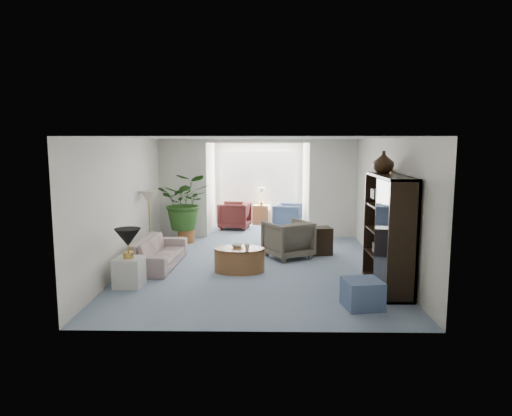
{
  "coord_description": "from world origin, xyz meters",
  "views": [
    {
      "loc": [
        0.17,
        -8.73,
        2.44
      ],
      "look_at": [
        0.0,
        0.6,
        1.1
      ],
      "focal_mm": 32.69,
      "sensor_mm": 36.0,
      "label": 1
    }
  ],
  "objects_px": {
    "sunroom_chair_maroon": "(234,215)",
    "sunroom_chair_blue": "(288,216)",
    "coffee_cup": "(247,247)",
    "entertainment_cabinet": "(388,232)",
    "sofa": "(159,252)",
    "plant_pot": "(186,236)",
    "coffee_bowl": "(237,246)",
    "ottoman": "(362,294)",
    "framed_picture": "(388,182)",
    "floor_lamp": "(149,197)",
    "table_lamp": "(128,237)",
    "cabinet_urn": "(384,162)",
    "end_table": "(129,272)",
    "wingback_chair": "(288,239)",
    "side_table_dark": "(319,241)",
    "sunroom_table": "(261,215)",
    "coffee_table": "(239,260)"
  },
  "relations": [
    {
      "from": "wingback_chair",
      "to": "floor_lamp",
      "type": "bearing_deg",
      "value": -34.25
    },
    {
      "from": "ottoman",
      "to": "plant_pot",
      "type": "xyz_separation_m",
      "value": [
        -3.35,
        4.44,
        -0.05
      ]
    },
    {
      "from": "end_table",
      "to": "sunroom_chair_blue",
      "type": "bearing_deg",
      "value": 60.99
    },
    {
      "from": "entertainment_cabinet",
      "to": "sunroom_table",
      "type": "distance_m",
      "value": 6.43
    },
    {
      "from": "wingback_chair",
      "to": "coffee_bowl",
      "type": "bearing_deg",
      "value": 14.38
    },
    {
      "from": "framed_picture",
      "to": "plant_pot",
      "type": "relative_size",
      "value": 1.25
    },
    {
      "from": "side_table_dark",
      "to": "entertainment_cabinet",
      "type": "bearing_deg",
      "value": -69.51
    },
    {
      "from": "table_lamp",
      "to": "sunroom_chair_blue",
      "type": "bearing_deg",
      "value": 60.99
    },
    {
      "from": "table_lamp",
      "to": "coffee_cup",
      "type": "distance_m",
      "value": 2.17
    },
    {
      "from": "sunroom_chair_maroon",
      "to": "sunroom_chair_blue",
      "type": "bearing_deg",
      "value": 99.89
    },
    {
      "from": "coffee_bowl",
      "to": "coffee_cup",
      "type": "relative_size",
      "value": 2.11
    },
    {
      "from": "wingback_chair",
      "to": "sunroom_chair_maroon",
      "type": "bearing_deg",
      "value": -97.75
    },
    {
      "from": "side_table_dark",
      "to": "plant_pot",
      "type": "xyz_separation_m",
      "value": [
        -3.1,
        1.15,
        -0.14
      ]
    },
    {
      "from": "end_table",
      "to": "ottoman",
      "type": "relative_size",
      "value": 0.95
    },
    {
      "from": "table_lamp",
      "to": "side_table_dark",
      "type": "height_order",
      "value": "table_lamp"
    },
    {
      "from": "floor_lamp",
      "to": "entertainment_cabinet",
      "type": "height_order",
      "value": "entertainment_cabinet"
    },
    {
      "from": "sunroom_chair_maroon",
      "to": "sunroom_table",
      "type": "bearing_deg",
      "value": 144.89
    },
    {
      "from": "entertainment_cabinet",
      "to": "cabinet_urn",
      "type": "xyz_separation_m",
      "value": [
        0.0,
        0.5,
        1.14
      ]
    },
    {
      "from": "sunroom_chair_maroon",
      "to": "sunroom_table",
      "type": "distance_m",
      "value": 1.06
    },
    {
      "from": "coffee_cup",
      "to": "wingback_chair",
      "type": "bearing_deg",
      "value": 55.71
    },
    {
      "from": "plant_pot",
      "to": "sunroom_chair_blue",
      "type": "relative_size",
      "value": 0.51
    },
    {
      "from": "floor_lamp",
      "to": "sunroom_chair_blue",
      "type": "xyz_separation_m",
      "value": [
        3.14,
        3.04,
        -0.89
      ]
    },
    {
      "from": "coffee_cup",
      "to": "sunroom_table",
      "type": "distance_m",
      "value": 5.21
    },
    {
      "from": "plant_pot",
      "to": "sunroom_chair_blue",
      "type": "xyz_separation_m",
      "value": [
        2.56,
        1.81,
        0.2
      ]
    },
    {
      "from": "sunroom_chair_maroon",
      "to": "sunroom_table",
      "type": "height_order",
      "value": "sunroom_chair_maroon"
    },
    {
      "from": "framed_picture",
      "to": "coffee_bowl",
      "type": "height_order",
      "value": "framed_picture"
    },
    {
      "from": "cabinet_urn",
      "to": "sunroom_chair_blue",
      "type": "xyz_separation_m",
      "value": [
        -1.4,
        4.77,
        -1.73
      ]
    },
    {
      "from": "sofa",
      "to": "entertainment_cabinet",
      "type": "bearing_deg",
      "value": -104.65
    },
    {
      "from": "end_table",
      "to": "sofa",
      "type": "bearing_deg",
      "value": 81.57
    },
    {
      "from": "floor_lamp",
      "to": "coffee_bowl",
      "type": "height_order",
      "value": "floor_lamp"
    },
    {
      "from": "end_table",
      "to": "cabinet_urn",
      "type": "height_order",
      "value": "cabinet_urn"
    },
    {
      "from": "wingback_chair",
      "to": "coffee_table",
      "type": "bearing_deg",
      "value": 18.56
    },
    {
      "from": "table_lamp",
      "to": "wingback_chair",
      "type": "relative_size",
      "value": 0.5
    },
    {
      "from": "coffee_cup",
      "to": "entertainment_cabinet",
      "type": "height_order",
      "value": "entertainment_cabinet"
    },
    {
      "from": "end_table",
      "to": "cabinet_urn",
      "type": "xyz_separation_m",
      "value": [
        4.34,
        0.54,
        1.84
      ]
    },
    {
      "from": "sofa",
      "to": "sunroom_chair_maroon",
      "type": "relative_size",
      "value": 2.28
    },
    {
      "from": "floor_lamp",
      "to": "entertainment_cabinet",
      "type": "bearing_deg",
      "value": -26.13
    },
    {
      "from": "framed_picture",
      "to": "sunroom_chair_maroon",
      "type": "relative_size",
      "value": 0.6
    },
    {
      "from": "floor_lamp",
      "to": "sunroom_chair_blue",
      "type": "distance_m",
      "value": 4.46
    },
    {
      "from": "wingback_chair",
      "to": "sunroom_chair_maroon",
      "type": "height_order",
      "value": "wingback_chair"
    },
    {
      "from": "coffee_cup",
      "to": "cabinet_urn",
      "type": "distance_m",
      "value": 2.88
    },
    {
      "from": "side_table_dark",
      "to": "entertainment_cabinet",
      "type": "xyz_separation_m",
      "value": [
        0.86,
        -2.31,
        0.65
      ]
    },
    {
      "from": "framed_picture",
      "to": "sunroom_chair_maroon",
      "type": "distance_m",
      "value": 5.45
    },
    {
      "from": "wingback_chair",
      "to": "sunroom_table",
      "type": "height_order",
      "value": "wingback_chair"
    },
    {
      "from": "sofa",
      "to": "plant_pot",
      "type": "xyz_separation_m",
      "value": [
        0.18,
        2.15,
        -0.12
      ]
    },
    {
      "from": "cabinet_urn",
      "to": "ottoman",
      "type": "distance_m",
      "value": 2.47
    },
    {
      "from": "framed_picture",
      "to": "coffee_bowl",
      "type": "relative_size",
      "value": 2.28
    },
    {
      "from": "framed_picture",
      "to": "sunroom_table",
      "type": "bearing_deg",
      "value": 115.4
    },
    {
      "from": "coffee_bowl",
      "to": "ottoman",
      "type": "height_order",
      "value": "coffee_bowl"
    },
    {
      "from": "plant_pot",
      "to": "sunroom_table",
      "type": "bearing_deg",
      "value": 54.7
    }
  ]
}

